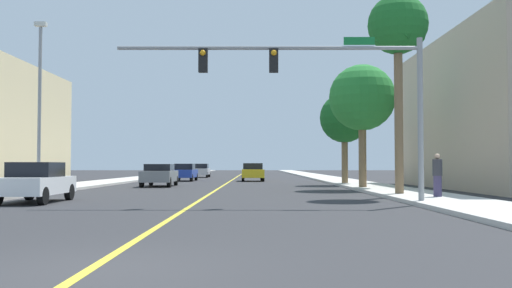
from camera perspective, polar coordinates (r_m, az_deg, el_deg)
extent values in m
plane|color=#2D2D30|center=(49.37, -2.57, -3.81)|extent=(192.00, 192.00, 0.00)
cube|color=beige|center=(50.64, -13.12, -3.63)|extent=(3.29, 168.00, 0.15)
cube|color=beige|center=(49.82, 8.16, -3.69)|extent=(3.29, 168.00, 0.15)
cube|color=yellow|center=(49.37, -2.57, -3.80)|extent=(0.16, 144.00, 0.01)
cylinder|color=gray|center=(20.20, 16.72, 2.53)|extent=(0.20, 0.20, 5.75)
cylinder|color=gray|center=(19.72, 1.34, 9.94)|extent=(10.71, 0.14, 0.14)
cube|color=black|center=(19.64, 1.86, 8.65)|extent=(0.32, 0.24, 0.84)
sphere|color=orange|center=(19.55, 1.88, 9.45)|extent=(0.20, 0.20, 0.20)
cube|color=black|center=(19.72, -5.50, 8.62)|extent=(0.32, 0.24, 0.84)
sphere|color=orange|center=(19.63, -5.53, 9.41)|extent=(0.20, 0.20, 0.20)
cube|color=#147233|center=(20.11, 10.68, 10.47)|extent=(1.10, 0.04, 0.28)
cylinder|color=gray|center=(28.20, -21.55, 3.42)|extent=(0.16, 0.16, 7.86)
cube|color=beige|center=(28.87, -21.43, 11.50)|extent=(0.56, 0.28, 0.20)
cylinder|color=brown|center=(24.97, 14.60, 3.60)|extent=(0.37, 0.37, 7.47)
sphere|color=#1E6B28|center=(25.61, 14.52, 11.94)|extent=(2.64, 2.64, 2.64)
cone|color=#1E6B28|center=(25.89, 16.15, 11.34)|extent=(0.63, 1.39, 1.44)
cone|color=#1E6B28|center=(26.33, 14.32, 11.10)|extent=(1.12, 0.55, 1.23)
cone|color=#1E6B28|center=(25.79, 12.80, 11.36)|extent=(1.02, 1.38, 1.41)
cone|color=#1E6B28|center=(24.91, 13.54, 11.85)|extent=(1.06, 1.07, 1.59)
cone|color=#1E6B28|center=(25.00, 15.77, 11.83)|extent=(1.19, 0.85, 1.54)
cylinder|color=brown|center=(31.66, 11.01, 0.19)|extent=(0.43, 0.43, 5.08)
sphere|color=#287F33|center=(31.87, 10.97, 4.76)|extent=(3.76, 3.76, 3.76)
cone|color=#287F33|center=(32.01, 12.98, 4.38)|extent=(0.52, 1.80, 1.47)
cone|color=#287F33|center=(32.94, 10.53, 4.18)|extent=(2.07, 0.52, 1.51)
cone|color=#287F33|center=(31.64, 8.97, 4.43)|extent=(0.45, 1.68, 1.63)
cone|color=#287F33|center=(30.74, 11.34, 4.64)|extent=(1.62, 0.46, 1.99)
cylinder|color=brown|center=(38.59, 9.21, -0.65)|extent=(0.43, 0.43, 4.52)
sphere|color=#195B23|center=(38.71, 9.19, 2.69)|extent=(3.45, 3.45, 3.45)
cone|color=#195B23|center=(38.70, 10.72, 2.41)|extent=(0.64, 1.69, 1.26)
cone|color=#195B23|center=(39.73, 9.16, 2.28)|extent=(1.47, 0.61, 1.56)
cone|color=#195B23|center=(38.37, 7.73, 2.43)|extent=(0.67, 1.85, 1.54)
cone|color=#195B23|center=(37.70, 9.60, 2.52)|extent=(1.79, 0.61, 1.65)
cube|color=slate|center=(36.28, -9.95, -3.31)|extent=(2.00, 4.63, 0.70)
cube|color=black|center=(36.17, -9.97, -2.41)|extent=(1.71, 2.28, 0.44)
cylinder|color=black|center=(38.14, -10.82, -3.77)|extent=(0.24, 0.65, 0.64)
cylinder|color=black|center=(37.90, -8.30, -3.79)|extent=(0.24, 0.65, 0.64)
cylinder|color=black|center=(34.71, -11.77, -3.92)|extent=(0.24, 0.65, 0.64)
cylinder|color=black|center=(34.44, -9.00, -3.95)|extent=(0.24, 0.65, 0.64)
cube|color=white|center=(22.09, -21.88, -4.01)|extent=(1.84, 3.94, 0.63)
cube|color=black|center=(22.09, -21.85, -2.48)|extent=(1.60, 1.83, 0.55)
cylinder|color=black|center=(20.50, -21.23, -5.05)|extent=(0.23, 0.64, 0.64)
cylinder|color=black|center=(23.16, -18.79, -4.74)|extent=(0.23, 0.64, 0.64)
cylinder|color=black|center=(23.70, -22.46, -4.63)|extent=(0.23, 0.64, 0.64)
cube|color=gold|center=(47.29, -0.33, -3.07)|extent=(1.98, 3.91, 0.70)
cube|color=black|center=(47.35, -0.33, -2.33)|extent=(1.70, 1.87, 0.53)
cylinder|color=black|center=(48.66, -1.35, -3.46)|extent=(0.24, 0.65, 0.64)
cylinder|color=black|center=(48.70, 0.61, -3.46)|extent=(0.24, 0.65, 0.64)
cylinder|color=black|center=(45.91, -1.34, -3.53)|extent=(0.24, 0.65, 0.64)
cylinder|color=black|center=(45.95, 0.75, -3.53)|extent=(0.24, 0.65, 0.64)
cube|color=#BCBCC1|center=(61.85, -5.68, -2.86)|extent=(1.76, 4.18, 0.69)
cube|color=black|center=(61.54, -5.71, -2.30)|extent=(1.54, 2.01, 0.53)
cylinder|color=black|center=(63.46, -6.24, -3.15)|extent=(0.22, 0.64, 0.64)
cylinder|color=black|center=(63.32, -4.86, -3.15)|extent=(0.22, 0.64, 0.64)
cylinder|color=black|center=(60.41, -6.55, -3.20)|extent=(0.22, 0.64, 0.64)
cylinder|color=black|center=(60.26, -5.09, -3.20)|extent=(0.22, 0.64, 0.64)
cube|color=#1E389E|center=(48.15, -7.37, -3.06)|extent=(1.83, 4.36, 0.67)
cube|color=black|center=(48.08, -7.38, -2.35)|extent=(1.58, 1.93, 0.52)
cylinder|color=black|center=(49.87, -8.00, -3.40)|extent=(0.23, 0.64, 0.64)
cylinder|color=black|center=(49.66, -6.21, -3.42)|extent=(0.23, 0.64, 0.64)
cylinder|color=black|center=(46.67, -8.61, -3.49)|extent=(0.23, 0.64, 0.64)
cylinder|color=black|center=(46.44, -6.70, -3.50)|extent=(0.23, 0.64, 0.64)
cylinder|color=#3F3859|center=(22.83, 18.35, -4.18)|extent=(0.32, 0.32, 0.82)
cylinder|color=#333338|center=(22.81, 18.33, -2.33)|extent=(0.38, 0.38, 0.65)
sphere|color=tan|center=(22.81, 18.31, -1.23)|extent=(0.22, 0.22, 0.22)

